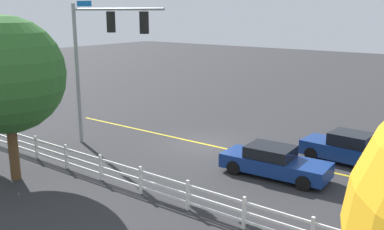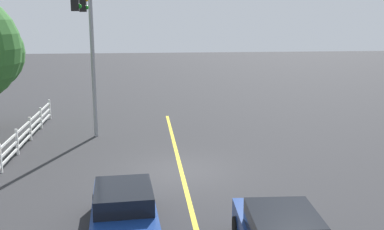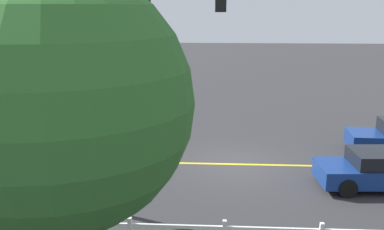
% 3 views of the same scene
% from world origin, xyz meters
% --- Properties ---
extents(ground_plane, '(120.00, 120.00, 0.00)m').
position_xyz_m(ground_plane, '(0.00, 0.00, 0.00)').
color(ground_plane, '#2D2D30').
extents(lane_center_stripe, '(28.00, 0.16, 0.01)m').
position_xyz_m(lane_center_stripe, '(-4.00, 0.00, 0.00)').
color(lane_center_stripe, gold).
rests_on(lane_center_stripe, ground_plane).
extents(signal_assembly, '(6.30, 0.38, 7.61)m').
position_xyz_m(signal_assembly, '(3.89, 3.81, 5.29)').
color(signal_assembly, gray).
rests_on(signal_assembly, ground_plane).
extents(car_0, '(4.16, 2.01, 1.49)m').
position_xyz_m(car_0, '(-7.14, -1.76, 0.70)').
color(car_0, navy).
rests_on(car_0, ground_plane).
extents(car_1, '(4.81, 2.05, 1.35)m').
position_xyz_m(car_1, '(-5.16, 1.99, 0.65)').
color(car_1, navy).
rests_on(car_1, ground_plane).
extents(white_rail_fence, '(26.10, 0.10, 1.15)m').
position_xyz_m(white_rail_fence, '(-3.00, 6.92, 0.60)').
color(white_rail_fence, white).
rests_on(white_rail_fence, ground_plane).
extents(tree_0, '(4.86, 4.86, 6.99)m').
position_xyz_m(tree_0, '(3.61, 9.05, 4.55)').
color(tree_0, brown).
rests_on(tree_0, ground_plane).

